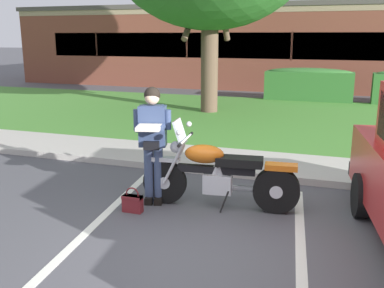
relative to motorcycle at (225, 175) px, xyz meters
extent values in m
plane|color=#4C4C51|center=(0.16, -1.37, -0.49)|extent=(140.00, 140.00, 0.00)
cube|color=#B7B2A8|center=(0.16, 1.46, -0.43)|extent=(60.00, 0.20, 0.12)
cube|color=#B7B2A8|center=(0.16, 2.31, -0.45)|extent=(60.00, 1.50, 0.08)
cube|color=#478433|center=(0.16, 7.06, -0.46)|extent=(60.00, 8.00, 0.06)
cube|color=silver|center=(-1.44, -1.17, -0.49)|extent=(0.62, 4.39, 0.01)
cube|color=silver|center=(1.19, -1.17, -0.49)|extent=(0.62, 4.39, 0.01)
cylinder|color=black|center=(-0.87, -0.10, -0.17)|extent=(0.65, 0.17, 0.64)
cylinder|color=silver|center=(-0.87, -0.10, -0.17)|extent=(0.19, 0.14, 0.18)
cylinder|color=black|center=(0.72, 0.08, -0.17)|extent=(0.66, 0.25, 0.64)
cylinder|color=silver|center=(0.72, 0.08, -0.17)|extent=(0.20, 0.22, 0.18)
cube|color=silver|center=(-0.87, -0.10, 0.18)|extent=(0.45, 0.19, 0.06)
cube|color=orange|center=(0.77, 0.08, 0.17)|extent=(0.46, 0.25, 0.08)
cylinder|color=silver|center=(-0.73, -0.17, 0.11)|extent=(0.31, 0.08, 0.58)
cylinder|color=silver|center=(-0.75, -0.01, 0.11)|extent=(0.31, 0.08, 0.58)
sphere|color=silver|center=(-0.70, -0.08, 0.37)|extent=(0.17, 0.17, 0.17)
cylinder|color=silver|center=(-0.56, -0.07, 0.49)|extent=(0.11, 0.72, 0.03)
cylinder|color=black|center=(-0.52, -0.43, 0.49)|extent=(0.05, 0.10, 0.04)
cylinder|color=black|center=(-0.60, 0.29, 0.49)|extent=(0.05, 0.10, 0.04)
sphere|color=silver|center=(-0.55, -0.37, 0.65)|extent=(0.08, 0.08, 0.08)
sphere|color=silver|center=(-0.62, 0.23, 0.65)|extent=(0.08, 0.08, 0.08)
cube|color=#B2BCC6|center=(-0.64, -0.08, 0.59)|extent=(0.18, 0.37, 0.35)
cube|color=black|center=(-0.13, -0.02, 0.07)|extent=(1.10, 0.22, 0.10)
ellipsoid|color=orange|center=(-0.30, -0.04, 0.29)|extent=(0.59, 0.38, 0.26)
cube|color=black|center=(0.20, 0.02, 0.21)|extent=(0.67, 0.35, 0.12)
cube|color=silver|center=(-0.10, -0.02, -0.13)|extent=(0.42, 0.28, 0.28)
cylinder|color=silver|center=(-0.13, -0.02, 0.03)|extent=(0.19, 0.14, 0.21)
cylinder|color=silver|center=(-0.06, -0.01, 0.03)|extent=(0.19, 0.14, 0.21)
cylinder|color=silver|center=(0.25, 0.17, -0.23)|extent=(0.61, 0.15, 0.08)
cylinder|color=silver|center=(0.45, 0.19, -0.23)|extent=(0.61, 0.15, 0.08)
cylinder|color=black|center=(0.04, -0.16, -0.34)|extent=(0.11, 0.13, 0.30)
cube|color=black|center=(-0.96, -0.14, -0.44)|extent=(0.17, 0.26, 0.10)
cube|color=black|center=(-1.10, -0.18, -0.44)|extent=(0.17, 0.26, 0.10)
cylinder|color=#3D4C70|center=(-0.97, -0.12, -0.06)|extent=(0.14, 0.14, 0.86)
cylinder|color=#3D4C70|center=(-1.10, -0.16, -0.06)|extent=(0.14, 0.14, 0.86)
cube|color=navy|center=(-1.03, -0.14, 0.66)|extent=(0.42, 0.31, 0.58)
cube|color=navy|center=(-1.03, -0.14, 0.93)|extent=(0.34, 0.27, 0.06)
sphere|color=beige|center=(-1.03, -0.14, 1.07)|extent=(0.21, 0.21, 0.21)
sphere|color=black|center=(-1.04, -0.13, 1.10)|extent=(0.23, 0.23, 0.23)
cube|color=black|center=(-1.00, -0.27, 0.41)|extent=(0.24, 0.15, 0.12)
cylinder|color=navy|center=(-0.84, -0.26, 0.68)|extent=(0.17, 0.35, 0.09)
cylinder|color=navy|center=(-1.15, -0.34, 0.68)|extent=(0.17, 0.35, 0.09)
cylinder|color=navy|center=(-0.82, -0.11, 0.76)|extent=(0.10, 0.10, 0.28)
cylinder|color=navy|center=(-1.24, -0.22, 0.76)|extent=(0.10, 0.10, 0.28)
cube|color=beige|center=(-0.96, -0.43, 0.70)|extent=(0.39, 0.39, 0.05)
cube|color=maroon|center=(-1.17, -0.57, -0.37)|extent=(0.28, 0.12, 0.24)
cube|color=maroon|center=(-1.17, -0.58, -0.27)|extent=(0.28, 0.13, 0.04)
torus|color=maroon|center=(-1.17, -0.57, -0.23)|extent=(0.20, 0.02, 0.20)
cylinder|color=black|center=(1.85, 0.30, -0.19)|extent=(0.32, 0.63, 0.60)
cylinder|color=brown|center=(-2.50, 7.50, 0.94)|extent=(0.53, 0.53, 2.85)
cylinder|color=brown|center=(-2.07, 7.50, 2.39)|extent=(0.18, 1.02, 1.30)
cylinder|color=brown|center=(-3.11, 7.50, 2.36)|extent=(0.18, 1.34, 1.27)
cube|color=#336B2D|center=(0.24, 11.18, 0.06)|extent=(3.16, 0.90, 1.10)
ellipsoid|color=#336B2D|center=(0.24, 11.18, 0.61)|extent=(3.01, 0.84, 0.28)
cube|color=brown|center=(-0.71, 18.07, 1.30)|extent=(27.34, 9.25, 3.58)
cube|color=#998466|center=(-0.71, 13.48, 2.97)|extent=(27.34, 0.10, 0.24)
cube|color=#4C4742|center=(-0.71, 18.07, 3.19)|extent=(27.62, 9.35, 0.20)
cube|color=#1E282D|center=(-0.71, 13.47, 1.48)|extent=(23.24, 0.06, 1.10)
cube|color=brown|center=(-10.01, 13.46, 1.48)|extent=(0.08, 0.04, 1.20)
cube|color=brown|center=(-5.36, 13.46, 1.48)|extent=(0.08, 0.04, 1.20)
cube|color=brown|center=(-0.71, 13.46, 1.48)|extent=(0.08, 0.04, 1.20)
camera|label=1|loc=(1.49, -5.77, 1.91)|focal=41.40mm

